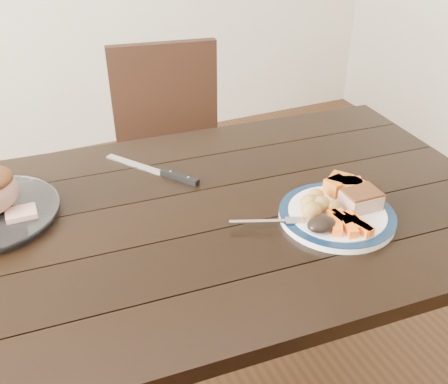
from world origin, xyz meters
name	(u,v)px	position (x,y,z in m)	size (l,w,h in m)	color
dining_table	(193,242)	(0.00, 0.00, 0.66)	(1.66, 1.01, 0.75)	black
chair_far	(172,152)	(0.19, 0.74, 0.52)	(0.48, 0.49, 0.93)	black
dinner_plate	(337,216)	(0.31, -0.17, 0.76)	(0.28, 0.28, 0.02)	white
plate_rim	(337,213)	(0.31, -0.17, 0.77)	(0.28, 0.28, 0.02)	#0B1F3A
pork_slice	(361,200)	(0.38, -0.17, 0.79)	(0.09, 0.07, 0.04)	tan
roasted_potatoes	(316,204)	(0.27, -0.14, 0.79)	(0.10, 0.09, 0.04)	gold
carrot_batons	(349,223)	(0.30, -0.23, 0.78)	(0.09, 0.11, 0.02)	orange
pumpkin_wedges	(344,186)	(0.38, -0.10, 0.79)	(0.10, 0.09, 0.04)	orange
dark_mushroom	(322,224)	(0.24, -0.22, 0.79)	(0.07, 0.05, 0.03)	black
fork	(273,222)	(0.15, -0.14, 0.77)	(0.17, 0.08, 0.00)	silver
cut_slice	(21,214)	(-0.38, 0.12, 0.78)	(0.07, 0.06, 0.02)	tan
carving_knife	(168,174)	(0.01, 0.20, 0.76)	(0.20, 0.28, 0.01)	silver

